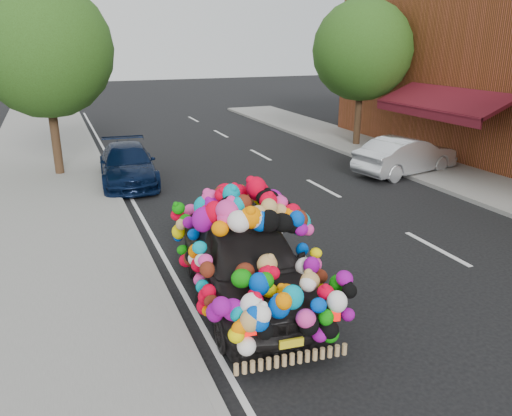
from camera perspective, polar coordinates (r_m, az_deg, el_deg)
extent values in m
plane|color=black|center=(9.67, 3.54, -7.82)|extent=(100.00, 100.00, 0.00)
cube|color=gray|center=(8.88, -22.96, -11.54)|extent=(4.00, 60.00, 0.12)
cube|color=gray|center=(8.98, -10.33, -9.86)|extent=(0.15, 60.00, 0.13)
cube|color=gray|center=(16.67, 25.09, 2.13)|extent=(3.00, 40.00, 0.12)
cube|color=#5B111C|center=(18.70, 20.45, 11.54)|extent=(1.62, 5.20, 0.75)
cube|color=#5B111C|center=(18.25, 18.53, 10.33)|extent=(0.06, 5.20, 0.35)
cylinder|color=#332114|center=(17.53, -21.96, 7.68)|extent=(0.28, 0.28, 2.73)
sphere|color=#264412|center=(17.28, -23.07, 16.36)|extent=(4.20, 4.20, 4.20)
cylinder|color=#332114|center=(21.54, 11.58, 10.35)|extent=(0.28, 0.28, 2.64)
sphere|color=#264412|center=(21.34, 12.04, 17.22)|extent=(4.00, 4.00, 4.00)
imported|color=black|center=(8.56, -1.05, -6.06)|extent=(2.09, 4.40, 1.45)
cube|color=red|center=(6.58, -0.81, -13.80)|extent=(0.22, 0.08, 0.14)
cube|color=red|center=(6.94, 8.70, -12.15)|extent=(0.22, 0.08, 0.14)
cube|color=yellow|center=(6.89, 4.06, -15.16)|extent=(0.34, 0.07, 0.12)
imported|color=black|center=(16.22, -14.46, 4.85)|extent=(1.96, 4.19, 1.18)
imported|color=silver|center=(17.50, 16.75, 5.75)|extent=(3.99, 2.05, 1.25)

